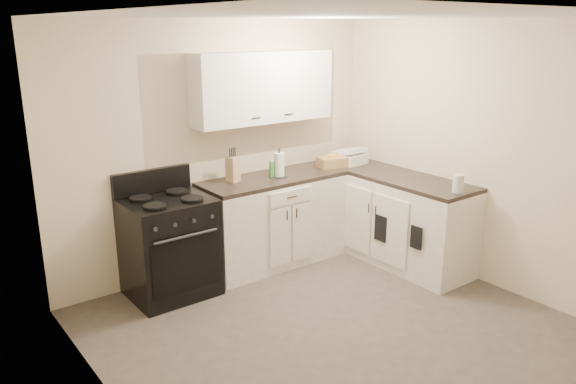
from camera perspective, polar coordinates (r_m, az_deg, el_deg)
floor at (r=4.80m, az=5.10°, el=-13.92°), size 3.60×3.60×0.00m
ceiling at (r=4.15m, az=6.00°, el=17.44°), size 3.60×3.60×0.00m
wall_back at (r=5.72m, az=-6.81°, el=4.50°), size 3.60×0.00×3.60m
wall_right at (r=5.66m, az=19.09°, el=3.57°), size 0.00×3.60×3.60m
wall_left at (r=3.41m, az=-17.43°, el=-4.43°), size 0.00×3.60×3.60m
base_cabinets_back at (r=5.92m, az=-1.51°, el=-3.04°), size 1.55×0.60×0.90m
base_cabinets_right at (r=6.14m, az=10.26°, el=-2.57°), size 0.60×1.90×0.90m
countertop_back at (r=5.78m, az=-1.55°, el=1.36°), size 1.55×0.60×0.04m
countertop_right at (r=6.01m, az=10.49°, el=1.67°), size 0.60×1.90×0.04m
upper_cabinets at (r=5.73m, az=-2.51°, el=10.59°), size 1.55×0.30×0.70m
stove at (r=5.33m, az=-11.95°, el=-5.55°), size 0.77×0.66×0.93m
knife_block at (r=5.59m, az=-5.62°, el=2.31°), size 0.14×0.13×0.25m
paper_towel at (r=5.75m, az=-0.90°, el=2.78°), size 0.12×0.12×0.25m
soap_bottle at (r=5.74m, az=-1.67°, el=2.30°), size 0.07×0.07×0.16m
wicker_basket at (r=6.20m, az=4.57°, el=3.06°), size 0.36×0.29×0.11m
countertop_grill at (r=6.37m, az=6.31°, el=3.39°), size 0.33×0.31×0.11m
glass_jar at (r=5.45m, az=16.90°, el=0.84°), size 0.12×0.12×0.17m
oven_mitt_near at (r=5.50m, az=12.88°, el=-4.54°), size 0.02×0.13×0.22m
oven_mitt_far at (r=5.80m, az=9.40°, el=-3.66°), size 0.02×0.16×0.27m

